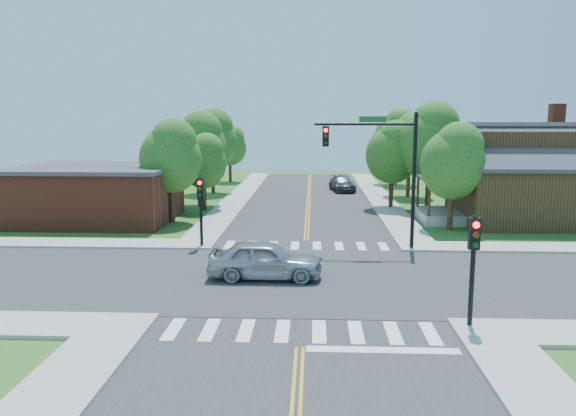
{
  "coord_description": "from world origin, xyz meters",
  "views": [
    {
      "loc": [
        0.37,
        -23.63,
        6.94
      ],
      "look_at": [
        -0.95,
        5.64,
        2.2
      ],
      "focal_mm": 35.0,
      "sensor_mm": 36.0,
      "label": 1
    }
  ],
  "objects_px": {
    "signal_pole_se": "(474,251)",
    "car_silver": "(265,260)",
    "car_dgrey": "(342,184)",
    "signal_pole_nw": "(201,199)",
    "signal_mast_ne": "(382,158)",
    "house_ne": "(535,172)"
  },
  "relations": [
    {
      "from": "signal_pole_se",
      "to": "signal_pole_nw",
      "type": "xyz_separation_m",
      "value": [
        -11.2,
        11.2,
        0.0
      ]
    },
    {
      "from": "signal_pole_se",
      "to": "signal_pole_nw",
      "type": "distance_m",
      "value": 15.84
    },
    {
      "from": "signal_mast_ne",
      "to": "house_ne",
      "type": "height_order",
      "value": "signal_mast_ne"
    },
    {
      "from": "car_silver",
      "to": "house_ne",
      "type": "bearing_deg",
      "value": -48.93
    },
    {
      "from": "signal_pole_se",
      "to": "house_ne",
      "type": "relative_size",
      "value": 0.29
    },
    {
      "from": "signal_mast_ne",
      "to": "signal_pole_nw",
      "type": "bearing_deg",
      "value": -179.93
    },
    {
      "from": "signal_mast_ne",
      "to": "car_silver",
      "type": "xyz_separation_m",
      "value": [
        -5.59,
        -5.75,
        -4.01
      ]
    },
    {
      "from": "car_dgrey",
      "to": "signal_pole_se",
      "type": "bearing_deg",
      "value": -94.57
    },
    {
      "from": "signal_pole_nw",
      "to": "signal_mast_ne",
      "type": "bearing_deg",
      "value": 0.07
    },
    {
      "from": "signal_mast_ne",
      "to": "car_silver",
      "type": "distance_m",
      "value": 8.97
    },
    {
      "from": "signal_pole_nw",
      "to": "house_ne",
      "type": "relative_size",
      "value": 0.29
    },
    {
      "from": "signal_pole_se",
      "to": "car_silver",
      "type": "xyz_separation_m",
      "value": [
        -7.28,
        5.46,
        -1.82
      ]
    },
    {
      "from": "signal_mast_ne",
      "to": "car_dgrey",
      "type": "distance_m",
      "value": 24.19
    },
    {
      "from": "signal_mast_ne",
      "to": "signal_pole_se",
      "type": "height_order",
      "value": "signal_mast_ne"
    },
    {
      "from": "signal_pole_nw",
      "to": "car_silver",
      "type": "distance_m",
      "value": 7.19
    },
    {
      "from": "signal_mast_ne",
      "to": "signal_pole_se",
      "type": "xyz_separation_m",
      "value": [
        1.69,
        -11.21,
        -2.19
      ]
    },
    {
      "from": "car_silver",
      "to": "car_dgrey",
      "type": "bearing_deg",
      "value": -8.77
    },
    {
      "from": "signal_pole_se",
      "to": "house_ne",
      "type": "distance_m",
      "value": 22.03
    },
    {
      "from": "signal_pole_se",
      "to": "signal_pole_nw",
      "type": "bearing_deg",
      "value": 135.0
    },
    {
      "from": "signal_pole_se",
      "to": "car_silver",
      "type": "relative_size",
      "value": 0.77
    },
    {
      "from": "signal_pole_se",
      "to": "signal_pole_nw",
      "type": "height_order",
      "value": "same"
    },
    {
      "from": "car_dgrey",
      "to": "signal_mast_ne",
      "type": "bearing_deg",
      "value": -96.71
    }
  ]
}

